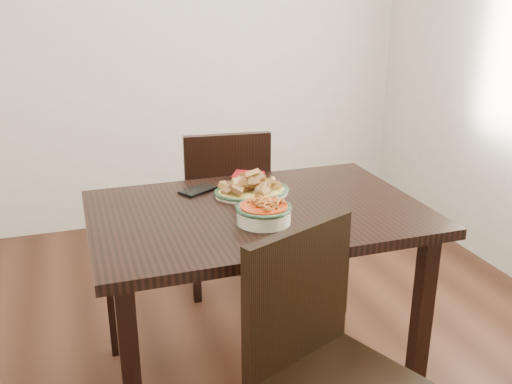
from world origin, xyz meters
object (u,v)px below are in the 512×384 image
object	(u,v)px
fish_plate	(252,184)
smartphone	(198,190)
chair_far	(225,203)
noodle_bowl	(264,211)
dining_table	(258,231)
chair_near	(323,359)

from	to	relation	value
fish_plate	smartphone	size ratio (longest dim) A/B	1.97
chair_far	noodle_bowl	size ratio (longest dim) A/B	4.37
fish_plate	noodle_bowl	xyz separation A→B (m)	(-0.05, -0.29, -0.00)
noodle_bowl	dining_table	bearing A→B (deg)	80.26
noodle_bowl	chair_far	bearing A→B (deg)	83.94
chair_far	noodle_bowl	bearing A→B (deg)	89.81
dining_table	chair_far	distance (m)	0.75
chair_far	chair_near	world-z (taller)	same
smartphone	noodle_bowl	bearing A→B (deg)	-100.03
dining_table	chair_far	xyz separation A→B (m)	(0.07, 0.73, -0.16)
chair_far	smartphone	size ratio (longest dim) A/B	5.75
dining_table	noodle_bowl	xyz separation A→B (m)	(-0.02, -0.14, 0.14)
chair_near	chair_far	bearing A→B (deg)	63.55
chair_far	smartphone	world-z (taller)	chair_far
dining_table	chair_near	xyz separation A→B (m)	(-0.01, -0.62, -0.16)
chair_far	fish_plate	world-z (taller)	chair_far
chair_near	noodle_bowl	bearing A→B (deg)	68.81
chair_far	fish_plate	size ratio (longest dim) A/B	2.92
dining_table	fish_plate	distance (m)	0.21
chair_near	fish_plate	size ratio (longest dim) A/B	2.92
fish_plate	noodle_bowl	size ratio (longest dim) A/B	1.49
noodle_bowl	smartphone	xyz separation A→B (m)	(-0.15, 0.40, -0.04)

